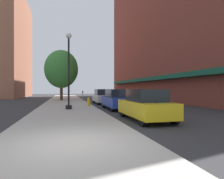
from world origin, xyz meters
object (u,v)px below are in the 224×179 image
fire_hydrant (89,102)px  tree_near (61,69)px  car_yellow (145,105)px  car_silver (103,97)px  parking_meter_near (83,95)px  lamppost (69,69)px  car_blue (117,100)px

fire_hydrant → tree_near: tree_near is taller
tree_near → car_yellow: bearing=-76.4°
car_yellow → car_silver: size_ratio=1.00×
parking_meter_near → car_silver: (1.95, -3.22, -0.14)m
fire_hydrant → car_silver: size_ratio=0.18×
car_silver → lamppost: bearing=-120.1°
parking_meter_near → car_silver: 3.77m
car_yellow → car_blue: size_ratio=1.00×
parking_meter_near → tree_near: 5.95m
lamppost → parking_meter_near: (1.94, 9.58, -2.25)m
tree_near → car_yellow: tree_near is taller
lamppost → parking_meter_near: size_ratio=4.50×
fire_hydrant → car_silver: (2.05, 4.04, 0.29)m
car_blue → car_silver: size_ratio=1.00×
parking_meter_near → fire_hydrant: bearing=-90.8°
fire_hydrant → tree_near: 12.16m
tree_near → parking_meter_near: bearing=-55.6°
car_silver → tree_near: bearing=124.3°
fire_hydrant → car_yellow: 8.30m
car_yellow → car_blue: bearing=89.5°
tree_near → car_silver: 9.29m
tree_near → car_yellow: (4.64, -19.22, -3.72)m
car_yellow → parking_meter_near: bearing=96.8°
tree_near → car_silver: (4.64, -7.14, -3.72)m
car_blue → car_silver: (0.00, 6.31, 0.00)m
lamppost → tree_near: (-0.75, 13.50, 1.32)m
parking_meter_near → car_silver: car_silver is taller
car_yellow → car_blue: same height
car_blue → car_silver: 6.31m
fire_hydrant → parking_meter_near: parking_meter_near is taller
lamppost → tree_near: size_ratio=0.83×
lamppost → fire_hydrant: bearing=51.6°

